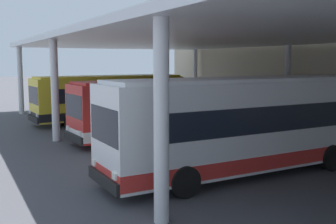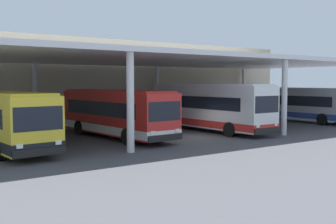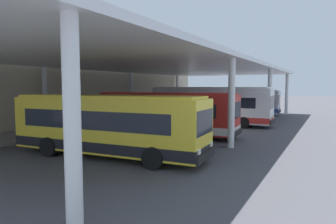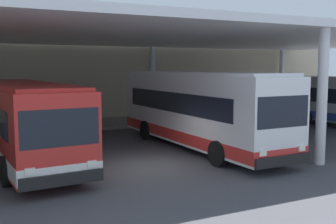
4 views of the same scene
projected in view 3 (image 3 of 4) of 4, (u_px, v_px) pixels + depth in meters
The scene contains 11 objects.
ground_plane at pixel (223, 131), 24.42m from camera, with size 200.00×200.00×0.00m, color #47474C.
platform_kerb at pixel (109, 122), 30.01m from camera, with size 42.00×4.50×0.18m, color gray.
station_building_facade at pixel (84, 84), 31.23m from camera, with size 48.00×1.60×7.82m, color #C1B293.
canopy_shelter at pixel (164, 67), 26.59m from camera, with size 40.00×17.00×5.55m.
bus_nearest_bay at pixel (108, 125), 15.41m from camera, with size 3.26×10.68×3.17m.
bus_second_bay at pixel (166, 113), 22.12m from camera, with size 3.25×10.68×3.17m.
bus_middle_bay at pixel (210, 105), 28.48m from camera, with size 2.92×11.39×3.57m.
bus_far_bay at pixel (237, 102), 39.26m from camera, with size 2.97×10.61×3.17m.
bench_waiting at pixel (64, 122), 24.93m from camera, with size 1.80×0.45×0.92m.
trash_bin at pixel (86, 119), 27.48m from camera, with size 0.52×0.52×0.98m.
banner_sign at pixel (174, 99), 40.26m from camera, with size 0.70×0.12×3.20m.
Camera 3 is at (-23.40, -7.63, 3.62)m, focal length 32.16 mm.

